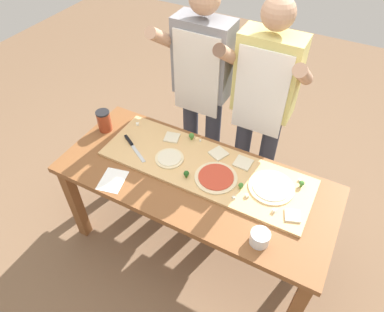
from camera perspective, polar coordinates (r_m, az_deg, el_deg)
name	(u,v)px	position (r m, az deg, el deg)	size (l,w,h in m)	color
ground_plane	(194,243)	(2.77, 0.38, -14.03)	(8.00, 8.00, 0.00)	brown
prep_table	(195,188)	(2.24, 0.45, -5.26)	(1.73, 0.74, 0.76)	brown
cutting_board	(205,167)	(2.21, 2.13, -1.82)	(1.35, 0.45, 0.02)	tan
chefs_knife	(132,145)	(2.37, -9.80, 1.85)	(0.26, 0.16, 0.02)	#B7BABF
pizza_whole_tomato_red	(216,177)	(2.13, 3.93, -3.50)	(0.26, 0.26, 0.02)	beige
pizza_whole_white_garlic	(271,187)	(2.13, 12.84, -4.95)	(0.27, 0.27, 0.02)	beige
pizza_whole_cheese_artichoke	(169,158)	(2.24, -3.71, -0.36)	(0.19, 0.19, 0.02)	beige
pizza_slice_near_right	(292,216)	(2.03, 16.08, -9.34)	(0.08, 0.08, 0.01)	beige
pizza_slice_near_left	(218,153)	(2.28, 4.34, 0.42)	(0.10, 0.10, 0.01)	beige
pizza_slice_center	(243,163)	(2.23, 8.33, -1.11)	(0.11, 0.11, 0.01)	beige
pizza_slice_far_left	(172,138)	(2.39, -3.30, 3.03)	(0.10, 0.10, 0.01)	beige
broccoli_floret_back_mid	(192,136)	(2.36, -0.08, 3.30)	(0.04, 0.04, 0.05)	#487A23
broccoli_floret_center_left	(186,174)	(2.12, -0.93, -2.90)	(0.03, 0.03, 0.05)	#2C5915
broccoli_floret_back_left	(302,183)	(2.17, 17.47, -4.29)	(0.03, 0.03, 0.05)	#487A23
broccoli_floret_center_right	(241,185)	(2.08, 7.99, -4.78)	(0.03, 0.03, 0.04)	#487A23
cheese_crumble_a	(274,211)	(2.02, 13.27, -8.66)	(0.02, 0.02, 0.02)	white
cheese_crumble_b	(137,124)	(2.52, -8.89, 5.14)	(0.02, 0.02, 0.02)	white
cheese_crumble_c	(299,180)	(2.21, 17.13, -3.81)	(0.01, 0.01, 0.01)	silver
cheese_crumble_d	(234,198)	(2.04, 6.79, -6.77)	(0.02, 0.02, 0.02)	silver
cheese_crumble_e	(200,141)	(2.36, 1.35, 2.54)	(0.01, 0.01, 0.01)	white
cheese_crumble_f	(247,196)	(2.06, 8.96, -6.44)	(0.02, 0.02, 0.02)	silver
flour_cup	(260,238)	(1.89, 10.99, -13.03)	(0.10, 0.10, 0.08)	white
sauce_jar	(104,121)	(2.51, -14.15, 5.59)	(0.09, 0.09, 0.15)	#99381E
recipe_note	(113,180)	(2.20, -12.84, -3.88)	(0.14, 0.19, 0.00)	white
cook_left	(202,81)	(2.55, 1.67, 12.15)	(0.54, 0.39, 1.67)	#333847
cook_right	(263,99)	(2.42, 11.54, 9.16)	(0.54, 0.39, 1.67)	#333847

